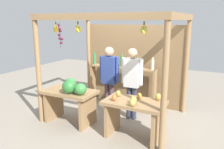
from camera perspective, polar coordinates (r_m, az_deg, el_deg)
ground_plane at (r=5.38m, az=0.95°, el=-10.14°), size 12.00×12.00×0.00m
market_stall at (r=5.38m, az=2.89°, el=4.63°), size 2.75×2.03×2.25m
fruit_counter_left at (r=4.90m, az=-10.05°, el=-5.01°), size 1.10×0.64×0.98m
fruit_counter_right at (r=4.31m, az=5.43°, el=-8.90°), size 1.10×0.65×0.83m
bottle_shelf_unit at (r=5.84m, az=2.43°, el=-0.33°), size 1.76×0.22×1.34m
vendor_man at (r=5.24m, az=-0.70°, el=-0.06°), size 0.48×0.21×1.56m
vendor_woman at (r=4.99m, az=4.92°, el=-0.76°), size 0.48×0.21×1.56m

